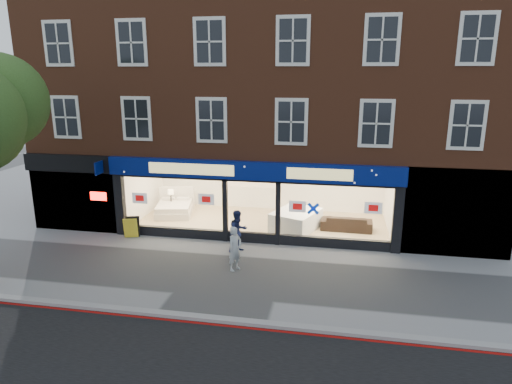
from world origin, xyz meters
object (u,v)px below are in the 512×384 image
(mattress_stack, at_px, (296,220))
(pedestrian_blue, at_px, (238,231))
(sofa, at_px, (346,223))
(pedestrian_grey, at_px, (235,248))
(display_bed, at_px, (175,208))
(a_board, at_px, (132,227))

(mattress_stack, bearing_deg, pedestrian_blue, -125.70)
(mattress_stack, height_order, sofa, mattress_stack)
(mattress_stack, relative_size, pedestrian_blue, 1.52)
(sofa, xyz_separation_m, pedestrian_grey, (-3.75, -4.53, 0.36))
(display_bed, distance_m, mattress_stack, 5.86)
(mattress_stack, bearing_deg, pedestrian_grey, -111.32)
(a_board, distance_m, pedestrian_blue, 4.67)
(sofa, height_order, pedestrian_grey, pedestrian_grey)
(display_bed, bearing_deg, a_board, -116.23)
(display_bed, bearing_deg, pedestrian_grey, -64.43)
(mattress_stack, distance_m, pedestrian_grey, 4.55)
(pedestrian_grey, distance_m, pedestrian_blue, 1.61)
(mattress_stack, bearing_deg, a_board, -163.21)
(mattress_stack, distance_m, a_board, 6.79)
(pedestrian_grey, bearing_deg, display_bed, 69.35)
(pedestrian_blue, bearing_deg, display_bed, 87.27)
(mattress_stack, relative_size, pedestrian_grey, 1.59)
(sofa, xyz_separation_m, a_board, (-8.60, -2.26, 0.02))
(mattress_stack, distance_m, sofa, 2.12)
(display_bed, distance_m, a_board, 3.07)
(mattress_stack, relative_size, sofa, 1.15)
(a_board, xyz_separation_m, pedestrian_grey, (4.85, -2.27, 0.34))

